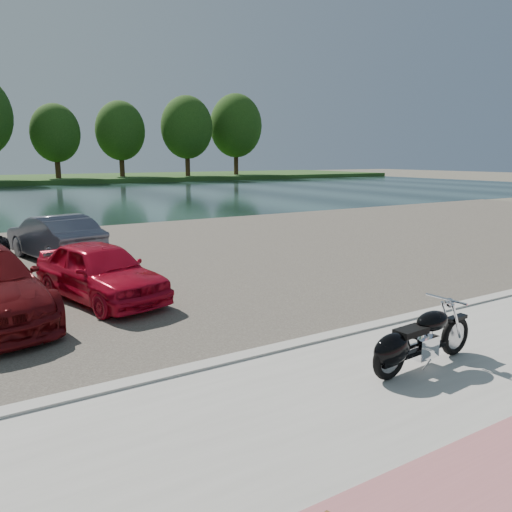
# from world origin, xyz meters

# --- Properties ---
(ground) EXTENTS (200.00, 200.00, 0.00)m
(ground) POSITION_xyz_m (0.00, 0.00, 0.00)
(ground) COLOR #595447
(ground) RESTS_ON ground
(promenade) EXTENTS (60.00, 6.00, 0.10)m
(promenade) POSITION_xyz_m (0.00, -1.00, 0.05)
(promenade) COLOR #A29F98
(promenade) RESTS_ON ground
(kerb) EXTENTS (60.00, 0.30, 0.14)m
(kerb) POSITION_xyz_m (0.00, 2.00, 0.07)
(kerb) COLOR #A29F98
(kerb) RESTS_ON ground
(parking_lot) EXTENTS (60.00, 18.00, 0.04)m
(parking_lot) POSITION_xyz_m (0.00, 11.00, 0.02)
(parking_lot) COLOR #403A33
(parking_lot) RESTS_ON ground
(river) EXTENTS (120.00, 40.00, 0.00)m
(river) POSITION_xyz_m (0.00, 40.00, 0.00)
(river) COLOR #182B29
(river) RESTS_ON ground
(far_bank) EXTENTS (120.00, 24.00, 0.60)m
(far_bank) POSITION_xyz_m (0.00, 72.00, 0.30)
(far_bank) COLOR #254518
(far_bank) RESTS_ON ground
(far_trees) EXTENTS (70.25, 10.68, 12.52)m
(far_trees) POSITION_xyz_m (4.36, 65.79, 7.49)
(far_trees) COLOR #392314
(far_trees) RESTS_ON far_bank
(motorcycle) EXTENTS (2.33, 0.75, 1.05)m
(motorcycle) POSITION_xyz_m (-0.51, 0.16, 0.56)
(motorcycle) COLOR black
(motorcycle) RESTS_ON promenade
(car_4) EXTENTS (2.63, 4.38, 1.40)m
(car_4) POSITION_xyz_m (-3.63, 6.86, 0.74)
(car_4) COLOR #B80C25
(car_4) RESTS_ON parking_lot
(car_9) EXTENTS (2.60, 4.75, 1.49)m
(car_9) POSITION_xyz_m (-3.66, 12.53, 0.78)
(car_9) COLOR slate
(car_9) RESTS_ON parking_lot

